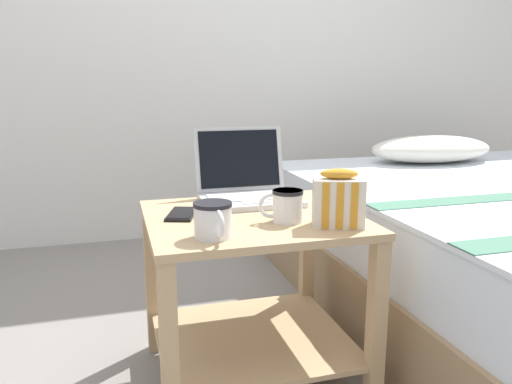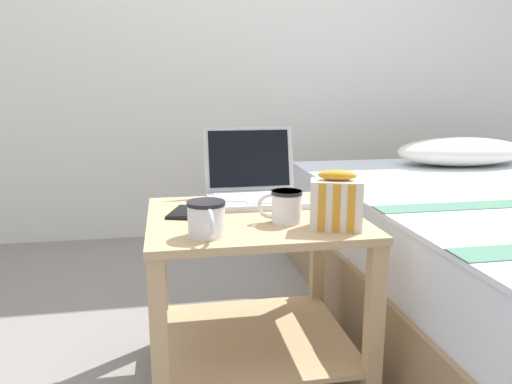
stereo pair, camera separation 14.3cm
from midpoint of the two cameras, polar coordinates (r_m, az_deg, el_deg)
ground_plane at (r=1.71m, az=-2.98°, el=-20.35°), size 8.00×8.00×0.00m
back_wall at (r=3.07m, az=-10.62°, el=18.21°), size 8.00×0.05×2.50m
bedside_table at (r=1.55m, az=-3.13°, el=-9.51°), size 0.62×0.57×0.54m
laptop at (r=1.68m, az=-3.55°, el=0.66°), size 0.31×0.29×0.24m
mug_front_left at (r=1.27m, az=-8.15°, el=-3.03°), size 0.10×0.14×0.09m
mug_front_right at (r=1.41m, az=0.61°, el=-1.43°), size 0.13×0.09×0.09m
snack_bag at (r=1.37m, az=6.45°, el=-0.99°), size 0.16×0.12×0.16m
cell_phone at (r=1.51m, az=-11.15°, el=-2.50°), size 0.12×0.17×0.01m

